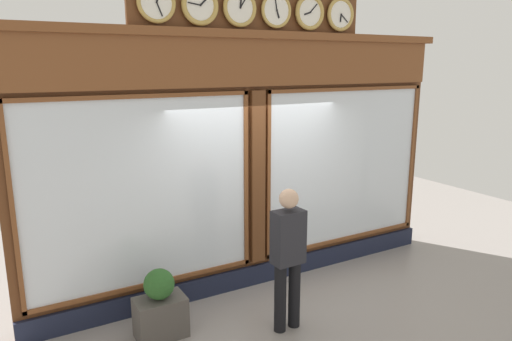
{
  "coord_description": "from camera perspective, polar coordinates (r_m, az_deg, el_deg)",
  "views": [
    {
      "loc": [
        3.08,
        5.34,
        3.03
      ],
      "look_at": [
        0.0,
        0.0,
        1.63
      ],
      "focal_mm": 33.1,
      "sensor_mm": 36.0,
      "label": 1
    }
  ],
  "objects": [
    {
      "name": "planter_box",
      "position": [
        5.68,
        -11.45,
        -17.0
      ],
      "size": [
        0.56,
        0.36,
        0.47
      ],
      "primitive_type": "cube",
      "color": "#4C4742",
      "rests_on": "ground_plane"
    },
    {
      "name": "shop_facade",
      "position": [
        6.4,
        -0.55,
        1.45
      ],
      "size": [
        6.25,
        0.42,
        4.01
      ],
      "color": "#5B3319",
      "rests_on": "ground_plane"
    },
    {
      "name": "planter_shrub",
      "position": [
        5.49,
        -11.64,
        -13.3
      ],
      "size": [
        0.34,
        0.34,
        0.34
      ],
      "primitive_type": "sphere",
      "color": "#285623",
      "rests_on": "planter_box"
    },
    {
      "name": "pedestrian",
      "position": [
        5.43,
        3.88,
        -10.01
      ],
      "size": [
        0.37,
        0.23,
        1.69
      ],
      "color": "black",
      "rests_on": "ground_plane"
    }
  ]
}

